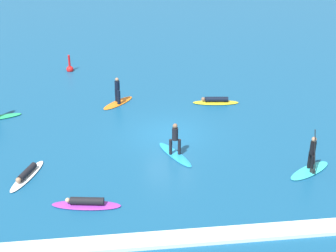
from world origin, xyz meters
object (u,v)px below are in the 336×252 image
(surfer_on_yellow_board, at_px, (216,101))
(marker_buoy, at_px, (70,68))
(surfer_on_teal_board, at_px, (311,164))
(surfer_on_orange_board, at_px, (118,97))
(surfer_on_purple_board, at_px, (86,203))
(surfer_on_blue_board, at_px, (175,147))
(surfer_on_white_board, at_px, (27,175))

(surfer_on_yellow_board, xyz_separation_m, marker_buoy, (-9.33, 6.86, 0.06))
(surfer_on_teal_board, bearing_deg, surfer_on_yellow_board, -102.81)
(surfer_on_orange_board, relative_size, surfer_on_teal_board, 0.87)
(surfer_on_yellow_board, distance_m, surfer_on_purple_board, 12.72)
(surfer_on_purple_board, bearing_deg, surfer_on_blue_board, -129.32)
(surfer_on_white_board, relative_size, marker_buoy, 2.21)
(surfer_on_orange_board, bearing_deg, surfer_on_teal_board, -91.93)
(marker_buoy, bearing_deg, surfer_on_purple_board, -84.67)
(surfer_on_teal_board, bearing_deg, marker_buoy, -83.13)
(surfer_on_yellow_board, xyz_separation_m, surfer_on_white_board, (-10.60, -7.41, -0.00))
(surfer_on_teal_board, relative_size, marker_buoy, 2.00)
(surfer_on_white_board, relative_size, surfer_on_teal_board, 1.10)
(surfer_on_orange_board, relative_size, marker_buoy, 1.74)
(surfer_on_purple_board, distance_m, surfer_on_teal_board, 10.77)
(marker_buoy, bearing_deg, surfer_on_orange_board, -62.09)
(surfer_on_teal_board, distance_m, marker_buoy, 19.64)
(surfer_on_white_board, distance_m, surfer_on_teal_board, 13.55)
(surfer_on_yellow_board, relative_size, marker_buoy, 2.19)
(surfer_on_white_board, bearing_deg, marker_buoy, -162.57)
(surfer_on_purple_board, bearing_deg, surfer_on_yellow_board, -118.69)
(surfer_on_yellow_board, bearing_deg, marker_buoy, -29.97)
(surfer_on_yellow_board, distance_m, surfer_on_white_board, 12.93)
(surfer_on_yellow_board, xyz_separation_m, surfer_on_teal_board, (2.90, -8.50, 0.26))
(surfer_on_teal_board, bearing_deg, surfer_on_blue_board, -52.12)
(surfer_on_orange_board, distance_m, surfer_on_purple_board, 10.90)
(surfer_on_yellow_board, relative_size, surfer_on_purple_board, 0.94)
(surfer_on_purple_board, relative_size, surfer_on_blue_board, 1.06)
(surfer_on_orange_board, relative_size, surfer_on_blue_board, 0.79)
(surfer_on_yellow_board, relative_size, surfer_on_orange_board, 1.26)
(surfer_on_yellow_board, relative_size, surfer_on_white_board, 0.99)
(surfer_on_yellow_board, distance_m, surfer_on_blue_board, 7.03)
(surfer_on_orange_board, distance_m, surfer_on_teal_board, 12.82)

